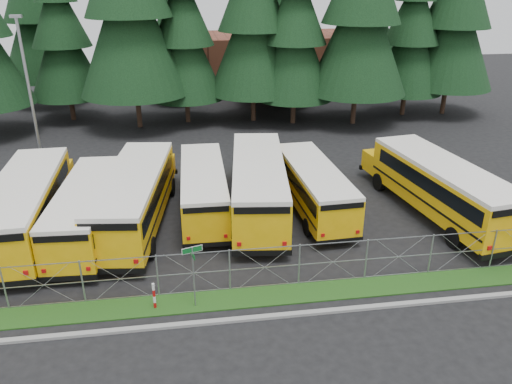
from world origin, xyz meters
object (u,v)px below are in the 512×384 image
at_px(bus_4, 203,189).
at_px(bus_6, 312,187).
at_px(striped_bollard, 154,296).
at_px(bus_2, 89,210).
at_px(bus_east, 437,188).
at_px(light_standard, 29,90).
at_px(bus_1, 29,207).
at_px(bus_5, 258,186).
at_px(street_sign, 193,264).
at_px(bus_3, 136,198).

xyz_separation_m(bus_4, bus_6, (6.10, -0.59, -0.00)).
xyz_separation_m(bus_4, striped_bollard, (-2.43, -8.75, -0.76)).
height_order(bus_2, bus_east, bus_east).
bearing_deg(light_standard, bus_1, -79.85).
distance_m(bus_6, light_standard, 19.35).
bearing_deg(bus_6, bus_1, -179.35).
bearing_deg(bus_6, striped_bollard, -139.05).
height_order(bus_4, bus_east, bus_east).
bearing_deg(bus_5, street_sign, -107.84).
distance_m(bus_1, striped_bollard, 9.78).
xyz_separation_m(bus_3, bus_5, (6.62, 0.65, 0.02)).
relative_size(bus_east, striped_bollard, 10.11).
height_order(bus_6, striped_bollard, bus_6).
distance_m(bus_5, street_sign, 9.23).
distance_m(bus_east, striped_bollard, 16.55).
relative_size(bus_2, bus_4, 1.03).
relative_size(bus_4, street_sign, 3.69).
distance_m(bus_1, bus_east, 21.69).
distance_m(bus_1, bus_2, 3.06).
bearing_deg(bus_2, bus_4, 20.82).
relative_size(bus_4, striped_bollard, 8.65).
distance_m(bus_1, light_standard, 10.58).
distance_m(bus_4, bus_5, 3.09).
distance_m(bus_6, street_sign, 10.81).
height_order(bus_3, bus_5, bus_5).
height_order(bus_3, light_standard, light_standard).
xyz_separation_m(striped_bollard, light_standard, (-8.22, 16.93, 4.90)).
height_order(bus_5, bus_east, bus_5).
relative_size(bus_4, bus_5, 0.85).
relative_size(bus_1, bus_4, 1.16).
distance_m(striped_bollard, light_standard, 19.44).
height_order(bus_3, bus_6, bus_3).
distance_m(bus_5, bus_6, 3.07).
distance_m(bus_4, light_standard, 14.05).
relative_size(bus_2, bus_east, 0.88).
xyz_separation_m(bus_4, light_standard, (-10.64, 8.18, 4.14)).
bearing_deg(light_standard, bus_east, -24.01).
height_order(bus_6, bus_east, bus_east).
xyz_separation_m(street_sign, striped_bollard, (-1.62, 0.12, -1.43)).
relative_size(bus_3, light_standard, 1.18).
height_order(bus_2, bus_5, bus_5).
bearing_deg(bus_6, bus_3, -179.50).
relative_size(bus_2, striped_bollard, 8.92).
xyz_separation_m(bus_5, light_standard, (-13.69, 8.67, 3.91)).
relative_size(bus_6, striped_bollard, 8.62).
distance_m(bus_2, bus_3, 2.44).
distance_m(bus_3, bus_east, 16.37).
relative_size(bus_east, light_standard, 1.20).
relative_size(bus_2, bus_6, 1.03).
bearing_deg(bus_1, striped_bollard, -50.07).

